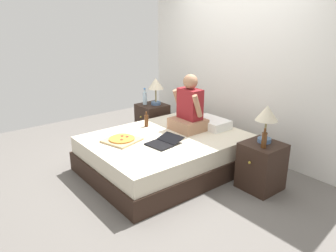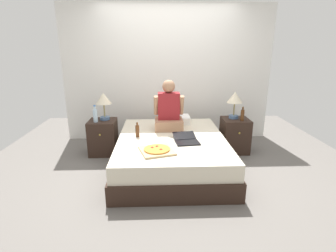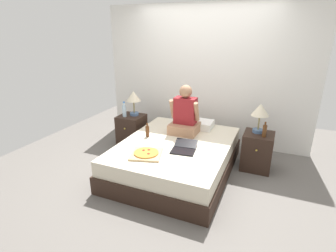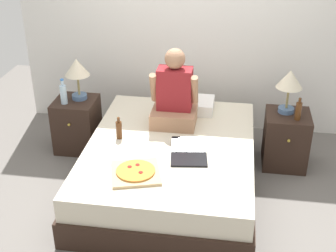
# 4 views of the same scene
# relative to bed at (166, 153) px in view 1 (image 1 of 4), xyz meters

# --- Properties ---
(ground_plane) EXTENTS (5.88, 5.88, 0.00)m
(ground_plane) POSITION_rel_bed_xyz_m (0.00, 0.00, -0.23)
(ground_plane) COLOR #66605B
(wall_back) EXTENTS (3.88, 0.12, 2.50)m
(wall_back) POSITION_rel_bed_xyz_m (0.00, 1.39, 1.02)
(wall_back) COLOR silver
(wall_back) RESTS_ON ground
(bed) EXTENTS (1.59, 2.06, 0.47)m
(bed) POSITION_rel_bed_xyz_m (0.00, 0.00, 0.00)
(bed) COLOR black
(bed) RESTS_ON ground
(nightstand_left) EXTENTS (0.44, 0.47, 0.58)m
(nightstand_left) POSITION_rel_bed_xyz_m (-1.12, 0.58, 0.06)
(nightstand_left) COLOR black
(nightstand_left) RESTS_ON ground
(lamp_on_left_nightstand) EXTENTS (0.26, 0.26, 0.45)m
(lamp_on_left_nightstand) POSITION_rel_bed_xyz_m (-1.08, 0.63, 0.67)
(lamp_on_left_nightstand) COLOR #4C6B93
(lamp_on_left_nightstand) RESTS_ON nightstand_left
(water_bottle) EXTENTS (0.07, 0.07, 0.28)m
(water_bottle) POSITION_rel_bed_xyz_m (-1.20, 0.49, 0.46)
(water_bottle) COLOR silver
(water_bottle) RESTS_ON nightstand_left
(nightstand_right) EXTENTS (0.44, 0.47, 0.58)m
(nightstand_right) POSITION_rel_bed_xyz_m (1.12, 0.58, 0.06)
(nightstand_right) COLOR black
(nightstand_right) RESTS_ON ground
(lamp_on_right_nightstand) EXTENTS (0.26, 0.26, 0.45)m
(lamp_on_right_nightstand) POSITION_rel_bed_xyz_m (1.09, 0.63, 0.67)
(lamp_on_right_nightstand) COLOR #4C6B93
(lamp_on_right_nightstand) RESTS_ON nightstand_right
(beer_bottle) EXTENTS (0.06, 0.06, 0.23)m
(beer_bottle) POSITION_rel_bed_xyz_m (1.19, 0.48, 0.44)
(beer_bottle) COLOR #512D14
(beer_bottle) RESTS_ON nightstand_right
(pillow) EXTENTS (0.52, 0.34, 0.12)m
(pillow) POSITION_rel_bed_xyz_m (0.09, 0.75, 0.30)
(pillow) COLOR white
(pillow) RESTS_ON bed
(person_seated) EXTENTS (0.47, 0.40, 0.78)m
(person_seated) POSITION_rel_bed_xyz_m (-0.02, 0.43, 0.53)
(person_seated) COLOR #A37556
(person_seated) RESTS_ON bed
(laptop) EXTENTS (0.37, 0.45, 0.07)m
(laptop) POSITION_rel_bed_xyz_m (0.20, -0.20, 0.26)
(laptop) COLOR black
(laptop) RESTS_ON bed
(pizza_box) EXTENTS (0.50, 0.50, 0.05)m
(pizza_box) POSITION_rel_bed_xyz_m (-0.21, -0.55, 0.26)
(pizza_box) COLOR tan
(pizza_box) RESTS_ON bed
(beer_bottle_on_bed) EXTENTS (0.06, 0.06, 0.22)m
(beer_bottle_on_bed) POSITION_rel_bed_xyz_m (-0.50, 0.03, 0.33)
(beer_bottle_on_bed) COLOR #4C2811
(beer_bottle_on_bed) RESTS_ON bed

